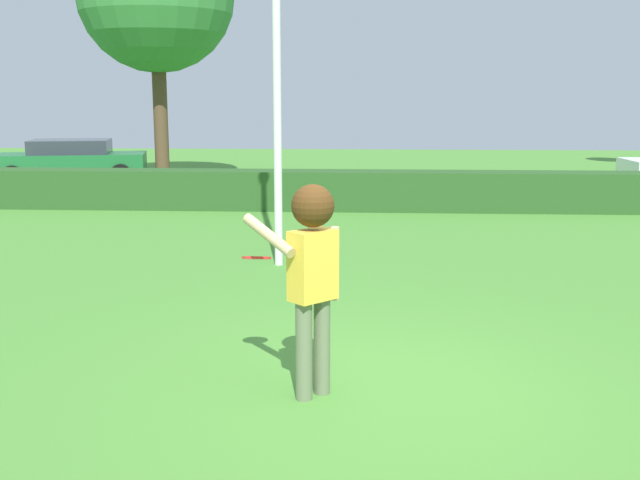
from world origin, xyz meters
TOP-DOWN VIEW (x-y plane):
  - ground_plane at (0.00, 0.00)m, footprint 60.00×60.00m
  - person at (-0.50, -0.23)m, footprint 0.82×0.50m
  - frisbee at (-1.03, 0.29)m, footprint 0.26×0.26m
  - lamppost at (-1.35, 4.78)m, footprint 0.24×0.24m
  - hedge_row at (0.00, 10.46)m, footprint 18.66×0.90m
  - parked_car_green at (-8.62, 15.37)m, footprint 4.47×2.56m

SIDE VIEW (x-z plane):
  - ground_plane at x=0.00m, z-range 0.00..0.00m
  - hedge_row at x=0.00m, z-range 0.00..0.86m
  - parked_car_green at x=-8.62m, z-range 0.06..1.31m
  - frisbee at x=-1.03m, z-range 1.03..1.11m
  - person at x=-0.50m, z-range 0.26..2.05m
  - lamppost at x=-1.35m, z-range 0.32..7.29m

